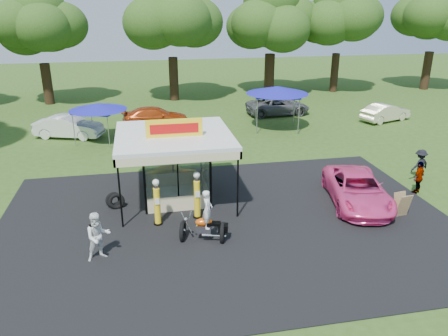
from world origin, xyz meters
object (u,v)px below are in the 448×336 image
Objects in this scene: spectator_west at (98,236)px; pink_sedan at (357,189)px; spectator_east_b at (419,178)px; bg_car_e at (386,112)px; bg_car_a at (69,127)px; spectator_east_a at (420,165)px; kiosk_car at (172,173)px; a_frame_sign at (402,205)px; bg_car_b at (155,117)px; tent_west at (98,107)px; gas_pump_right at (197,196)px; gas_station_kiosk at (175,165)px; tent_east at (277,90)px; motorcycle at (206,221)px; bg_car_d at (278,106)px; gas_pump_left at (157,203)px.

pink_sedan is at bearing -6.28° from spectator_west.
spectator_east_b is 0.39× the size of bg_car_e.
spectator_east_a is at bearing -103.31° from bg_car_a.
a_frame_sign is at bearing -121.56° from kiosk_car.
spectator_east_a is 23.22m from bg_car_a.
bg_car_a is 0.94× the size of bg_car_b.
bg_car_b is at bearing -55.08° from bg_car_a.
tent_west reaches higher than kiosk_car.
pink_sedan reaches higher than a_frame_sign.
gas_station_kiosk is at bearing 108.77° from gas_pump_right.
bg_car_a is at bearing 177.95° from tent_east.
bg_car_e is 0.94× the size of tent_east.
motorcycle reaches higher than spectator_east_b.
bg_car_d is 4.97m from tent_east.
gas_pump_right is 0.48× the size of tent_east.
a_frame_sign is at bearing -147.74° from bg_car_b.
pink_sedan is (7.69, 2.07, -0.15)m from motorcycle.
spectator_east_a is (13.27, -0.11, -0.91)m from gas_station_kiosk.
pink_sedan is at bearing 30.15° from motorcycle.
a_frame_sign is at bearing -37.86° from pink_sedan.
spectator_east_a reaches higher than pink_sedan.
spectator_east_a is 0.36× the size of bg_car_a.
bg_car_e is (24.74, -0.14, -0.07)m from bg_car_a.
bg_car_d is at bearing -59.88° from bg_car_a.
spectator_east_b is (3.63, 0.55, 0.10)m from pink_sedan.
a_frame_sign is 20.46m from bg_car_b.
gas_station_kiosk reaches higher than spectator_east_a.
bg_car_d is 1.25× the size of bg_car_e.
tent_west reaches higher than spectator_east_b.
tent_west is (-5.07, 12.69, 1.39)m from gas_pump_right.
bg_car_b is at bearing 164.77° from tent_east.
pink_sedan is 20.71m from bg_car_a.
tent_east is at bearing 55.05° from gas_pump_left.
spectator_east_b is 14.73m from bg_car_e.
kiosk_car is 0.55× the size of bg_car_b.
spectator_east_b is at bearing 39.31° from spectator_east_a.
tent_west is (-16.46, 12.14, 1.61)m from spectator_east_b.
motorcycle is (1.87, -1.74, -0.13)m from gas_pump_left.
gas_pump_right is 9.30m from a_frame_sign.
tent_west is (-14.21, 14.33, 1.90)m from a_frame_sign.
gas_pump_left is 0.40× the size of pink_sedan.
gas_station_kiosk is 1.39× the size of tent_west.
motorcycle reaches higher than a_frame_sign.
bg_car_a is (-7.36, 14.15, -0.28)m from gas_pump_right.
kiosk_car is 0.60× the size of tent_east.
tent_west is at bearing 74.73° from spectator_west.
gas_pump_right is 15.96m from bg_car_a.
spectator_east_b is at bearing -7.22° from spectator_west.
gas_pump_left is at bearing 167.85° from kiosk_car.
motorcycle reaches higher than bg_car_a.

